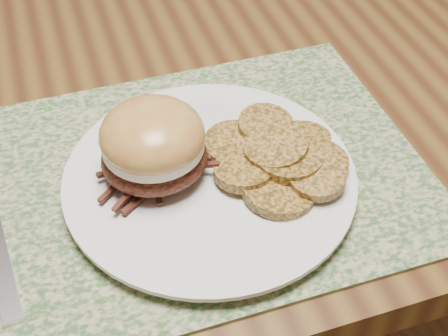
# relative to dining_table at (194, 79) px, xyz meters

# --- Properties ---
(ground) EXTENTS (3.50, 3.50, 0.00)m
(ground) POSITION_rel_dining_table_xyz_m (0.00, 0.00, -0.67)
(ground) COLOR brown
(ground) RESTS_ON ground
(dining_table) EXTENTS (1.50, 0.90, 0.75)m
(dining_table) POSITION_rel_dining_table_xyz_m (0.00, 0.00, 0.00)
(dining_table) COLOR brown
(dining_table) RESTS_ON ground
(placemat) EXTENTS (0.45, 0.33, 0.00)m
(placemat) POSITION_rel_dining_table_xyz_m (-0.07, -0.26, 0.08)
(placemat) COLOR #375A2E
(placemat) RESTS_ON dining_table
(dinner_plate) EXTENTS (0.26, 0.26, 0.02)m
(dinner_plate) POSITION_rel_dining_table_xyz_m (-0.06, -0.27, 0.09)
(dinner_plate) COLOR silver
(dinner_plate) RESTS_ON placemat
(pork_sandwich) EXTENTS (0.10, 0.10, 0.07)m
(pork_sandwich) POSITION_rel_dining_table_xyz_m (-0.11, -0.26, 0.14)
(pork_sandwich) COLOR black
(pork_sandwich) RESTS_ON dinner_plate
(roasted_potatoes) EXTENTS (0.15, 0.16, 0.03)m
(roasted_potatoes) POSITION_rel_dining_table_xyz_m (0.00, -0.28, 0.11)
(roasted_potatoes) COLOR olive
(roasted_potatoes) RESTS_ON dinner_plate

